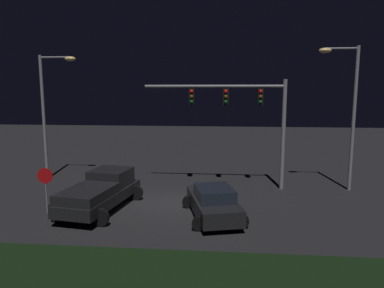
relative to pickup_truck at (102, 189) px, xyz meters
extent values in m
plane|color=black|center=(3.11, 1.29, -1.00)|extent=(80.00, 80.00, 0.00)
cube|color=black|center=(-0.03, -0.17, -0.32)|extent=(2.82, 5.65, 0.55)
cube|color=black|center=(0.16, 1.00, 0.38)|extent=(2.11, 2.16, 0.85)
cube|color=black|center=(0.16, 1.00, 0.50)|extent=(1.98, 1.78, 0.51)
cube|color=black|center=(-0.19, -1.24, 0.18)|extent=(2.37, 3.29, 0.45)
cylinder|color=black|center=(-0.74, 1.91, -0.60)|extent=(0.80, 0.22, 0.80)
cylinder|color=black|center=(1.29, 1.59, -0.60)|extent=(0.80, 0.22, 0.80)
cylinder|color=black|center=(-1.35, -1.93, -0.60)|extent=(0.80, 0.22, 0.80)
cylinder|color=black|center=(0.69, -2.25, -0.60)|extent=(0.80, 0.22, 0.80)
cube|color=black|center=(5.55, -0.69, -0.39)|extent=(2.83, 4.71, 0.70)
cube|color=black|center=(5.61, -0.94, 0.24)|extent=(2.05, 2.33, 0.55)
cylinder|color=black|center=(4.29, 0.53, -0.68)|extent=(0.64, 0.22, 0.64)
cylinder|color=black|center=(6.07, 0.98, -0.68)|extent=(0.64, 0.22, 0.64)
cylinder|color=black|center=(5.03, -2.37, -0.68)|extent=(0.64, 0.22, 0.64)
cylinder|color=black|center=(6.81, -1.91, -0.68)|extent=(0.64, 0.22, 0.64)
cylinder|color=slate|center=(9.49, 4.52, 2.25)|extent=(0.24, 0.24, 6.50)
cylinder|color=slate|center=(5.39, 4.52, 5.10)|extent=(8.20, 0.18, 0.18)
cube|color=black|center=(8.09, 4.52, 4.50)|extent=(0.32, 0.44, 0.95)
sphere|color=red|center=(8.09, 4.29, 4.80)|extent=(0.22, 0.22, 0.22)
sphere|color=#59380A|center=(8.09, 4.29, 4.50)|extent=(0.22, 0.22, 0.22)
sphere|color=#0C4719|center=(8.09, 4.29, 4.20)|extent=(0.22, 0.22, 0.22)
cube|color=black|center=(6.09, 4.52, 4.50)|extent=(0.32, 0.44, 0.95)
sphere|color=red|center=(6.09, 4.29, 4.80)|extent=(0.22, 0.22, 0.22)
sphere|color=#59380A|center=(6.09, 4.29, 4.50)|extent=(0.22, 0.22, 0.22)
sphere|color=#0C4719|center=(6.09, 4.29, 4.20)|extent=(0.22, 0.22, 0.22)
cube|color=black|center=(4.09, 4.52, 4.50)|extent=(0.32, 0.44, 0.95)
sphere|color=red|center=(4.09, 4.29, 4.80)|extent=(0.22, 0.22, 0.22)
sphere|color=#59380A|center=(4.09, 4.29, 4.50)|extent=(0.22, 0.22, 0.22)
sphere|color=#0C4719|center=(4.09, 4.29, 4.20)|extent=(0.22, 0.22, 0.22)
cylinder|color=slate|center=(-5.75, 5.65, 3.05)|extent=(0.20, 0.20, 8.09)
cylinder|color=slate|center=(-4.76, 5.65, 6.94)|extent=(1.99, 0.12, 0.12)
ellipsoid|color=#F9CC72|center=(-3.76, 5.65, 6.84)|extent=(0.70, 0.44, 0.30)
cylinder|color=slate|center=(13.47, 4.65, 3.18)|extent=(0.20, 0.20, 8.35)
cylinder|color=slate|center=(12.57, 4.65, 7.20)|extent=(1.81, 0.12, 0.12)
ellipsoid|color=#F9CC72|center=(11.66, 4.65, 7.10)|extent=(0.70, 0.44, 0.30)
cylinder|color=slate|center=(-2.45, -0.81, 0.10)|extent=(0.07, 0.07, 2.20)
cylinder|color=#B20C0F|center=(-2.45, -0.84, 0.85)|extent=(0.76, 0.03, 0.76)
camera|label=1|loc=(6.00, -16.59, 4.88)|focal=33.22mm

